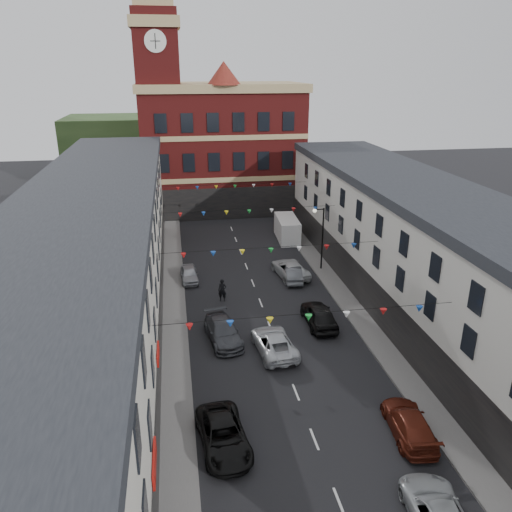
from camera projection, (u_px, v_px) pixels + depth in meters
ground at (281, 356)px, 32.92m from camera, size 160.00×160.00×0.00m
pavement_left at (175, 348)px, 33.68m from camera, size 1.80×64.00×0.15m
pavement_right at (370, 331)px, 35.79m from camera, size 1.80×64.00×0.15m
terrace_left at (89, 288)px, 30.14m from camera, size 8.40×56.00×10.70m
terrace_right at (449, 271)px, 33.92m from camera, size 8.40×56.00×9.70m
civic_building at (221, 146)px, 65.02m from camera, size 20.60×13.30×18.50m
clock_tower at (159, 93)px, 58.74m from camera, size 5.60×5.60×30.00m
distant_hill at (186, 145)px, 87.71m from camera, size 40.00×14.00×10.00m
street_lamp at (320, 230)px, 45.44m from camera, size 1.10×0.36×6.00m
car_left_c at (223, 435)px, 24.83m from camera, size 2.75×5.12×1.37m
car_left_d at (223, 331)px, 34.52m from camera, size 2.68×5.20×1.44m
car_left_e at (189, 274)px, 44.26m from camera, size 1.63×3.78×1.27m
car_right_c at (409, 423)px, 25.66m from camera, size 2.40×4.89×1.37m
car_right_d at (319, 315)px, 36.58m from camera, size 1.94×4.80×1.63m
car_right_e at (293, 274)px, 44.29m from camera, size 1.88×4.14×1.32m
car_right_f at (290, 269)px, 45.26m from camera, size 3.04×5.42×1.43m
moving_car at (274, 342)px, 33.16m from camera, size 2.79×5.20×1.39m
white_van at (287, 229)px, 54.75m from camera, size 2.42×5.61×2.43m
pedestrian at (222, 290)px, 40.31m from camera, size 0.77×0.60×1.88m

